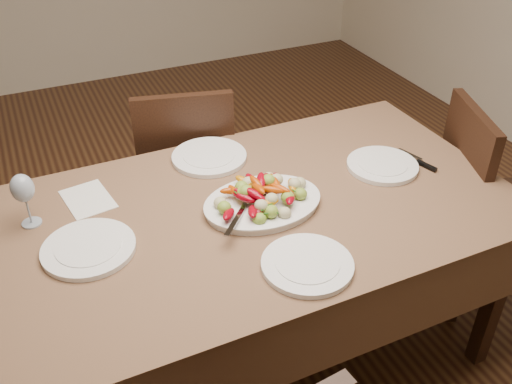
{
  "coord_description": "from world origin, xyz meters",
  "views": [
    {
      "loc": [
        -0.51,
        -1.63,
        1.93
      ],
      "look_at": [
        0.16,
        -0.16,
        0.82
      ],
      "focal_mm": 40.0,
      "sensor_mm": 36.0,
      "label": 1
    }
  ],
  "objects_px": {
    "plate_near": "(307,265)",
    "serving_platter": "(263,204)",
    "dining_table": "(256,286)",
    "plate_far": "(209,157)",
    "plate_left": "(89,249)",
    "plate_right": "(382,166)",
    "chair_right": "(496,208)",
    "chair_far": "(186,170)",
    "wine_glass": "(25,199)"
  },
  "relations": [
    {
      "from": "dining_table",
      "to": "chair_far",
      "type": "xyz_separation_m",
      "value": [
        -0.02,
        0.77,
        0.1
      ]
    },
    {
      "from": "dining_table",
      "to": "plate_far",
      "type": "distance_m",
      "value": 0.54
    },
    {
      "from": "chair_right",
      "to": "plate_right",
      "type": "bearing_deg",
      "value": 97.58
    },
    {
      "from": "plate_far",
      "to": "plate_near",
      "type": "bearing_deg",
      "value": -86.21
    },
    {
      "from": "dining_table",
      "to": "chair_right",
      "type": "height_order",
      "value": "chair_right"
    },
    {
      "from": "plate_right",
      "to": "plate_left",
      "type": "bearing_deg",
      "value": -178.37
    },
    {
      "from": "serving_platter",
      "to": "plate_left",
      "type": "bearing_deg",
      "value": 178.68
    },
    {
      "from": "chair_far",
      "to": "plate_right",
      "type": "height_order",
      "value": "chair_far"
    },
    {
      "from": "plate_right",
      "to": "chair_right",
      "type": "bearing_deg",
      "value": -12.19
    },
    {
      "from": "serving_platter",
      "to": "chair_right",
      "type": "bearing_deg",
      "value": -3.88
    },
    {
      "from": "dining_table",
      "to": "chair_right",
      "type": "relative_size",
      "value": 1.94
    },
    {
      "from": "chair_far",
      "to": "plate_left",
      "type": "bearing_deg",
      "value": 67.7
    },
    {
      "from": "serving_platter",
      "to": "plate_right",
      "type": "bearing_deg",
      "value": 4.93
    },
    {
      "from": "chair_far",
      "to": "wine_glass",
      "type": "xyz_separation_m",
      "value": [
        -0.7,
        -0.55,
        0.39
      ]
    },
    {
      "from": "plate_far",
      "to": "wine_glass",
      "type": "bearing_deg",
      "value": -167.89
    },
    {
      "from": "plate_left",
      "to": "plate_right",
      "type": "height_order",
      "value": "same"
    },
    {
      "from": "plate_right",
      "to": "plate_far",
      "type": "relative_size",
      "value": 0.93
    },
    {
      "from": "plate_far",
      "to": "plate_left",
      "type": "bearing_deg",
      "value": -145.78
    },
    {
      "from": "plate_left",
      "to": "plate_far",
      "type": "relative_size",
      "value": 1.0
    },
    {
      "from": "plate_far",
      "to": "serving_platter",
      "type": "bearing_deg",
      "value": -81.83
    },
    {
      "from": "chair_far",
      "to": "wine_glass",
      "type": "relative_size",
      "value": 4.64
    },
    {
      "from": "chair_right",
      "to": "plate_left",
      "type": "distance_m",
      "value": 1.71
    },
    {
      "from": "chair_far",
      "to": "plate_near",
      "type": "distance_m",
      "value": 1.16
    },
    {
      "from": "plate_far",
      "to": "wine_glass",
      "type": "distance_m",
      "value": 0.71
    },
    {
      "from": "chair_right",
      "to": "plate_left",
      "type": "bearing_deg",
      "value": 106.8
    },
    {
      "from": "plate_right",
      "to": "plate_near",
      "type": "distance_m",
      "value": 0.66
    },
    {
      "from": "serving_platter",
      "to": "plate_right",
      "type": "xyz_separation_m",
      "value": [
        0.53,
        0.05,
        -0.0
      ]
    },
    {
      "from": "plate_far",
      "to": "plate_near",
      "type": "xyz_separation_m",
      "value": [
        0.05,
        -0.72,
        0.0
      ]
    },
    {
      "from": "dining_table",
      "to": "plate_far",
      "type": "xyz_separation_m",
      "value": [
        -0.04,
        0.37,
        0.39
      ]
    },
    {
      "from": "plate_left",
      "to": "plate_right",
      "type": "bearing_deg",
      "value": 1.63
    },
    {
      "from": "chair_far",
      "to": "plate_right",
      "type": "xyz_separation_m",
      "value": [
        0.57,
        -0.73,
        0.29
      ]
    },
    {
      "from": "chair_far",
      "to": "plate_right",
      "type": "bearing_deg",
      "value": 141.72
    },
    {
      "from": "chair_far",
      "to": "plate_far",
      "type": "bearing_deg",
      "value": 101.76
    },
    {
      "from": "serving_platter",
      "to": "plate_far",
      "type": "xyz_separation_m",
      "value": [
        -0.05,
        0.38,
        -0.0
      ]
    },
    {
      "from": "serving_platter",
      "to": "wine_glass",
      "type": "xyz_separation_m",
      "value": [
        -0.75,
        0.23,
        0.09
      ]
    },
    {
      "from": "serving_platter",
      "to": "plate_near",
      "type": "distance_m",
      "value": 0.34
    },
    {
      "from": "dining_table",
      "to": "plate_near",
      "type": "distance_m",
      "value": 0.52
    },
    {
      "from": "dining_table",
      "to": "plate_left",
      "type": "bearing_deg",
      "value": 179.89
    },
    {
      "from": "plate_left",
      "to": "wine_glass",
      "type": "xyz_separation_m",
      "value": [
        -0.15,
        0.22,
        0.09
      ]
    },
    {
      "from": "chair_right",
      "to": "plate_left",
      "type": "height_order",
      "value": "chair_right"
    },
    {
      "from": "dining_table",
      "to": "plate_right",
      "type": "xyz_separation_m",
      "value": [
        0.55,
        0.03,
        0.39
      ]
    },
    {
      "from": "plate_left",
      "to": "plate_near",
      "type": "relative_size",
      "value": 1.04
    },
    {
      "from": "dining_table",
      "to": "plate_left",
      "type": "relative_size",
      "value": 6.24
    },
    {
      "from": "chair_right",
      "to": "plate_far",
      "type": "relative_size",
      "value": 3.21
    },
    {
      "from": "chair_right",
      "to": "plate_right",
      "type": "relative_size",
      "value": 3.47
    },
    {
      "from": "dining_table",
      "to": "chair_far",
      "type": "bearing_deg",
      "value": 91.66
    },
    {
      "from": "chair_far",
      "to": "chair_right",
      "type": "relative_size",
      "value": 1.0
    },
    {
      "from": "plate_near",
      "to": "serving_platter",
      "type": "bearing_deg",
      "value": 88.79
    },
    {
      "from": "plate_far",
      "to": "wine_glass",
      "type": "xyz_separation_m",
      "value": [
        -0.69,
        -0.15,
        0.09
      ]
    },
    {
      "from": "plate_near",
      "to": "wine_glass",
      "type": "bearing_deg",
      "value": 142.2
    }
  ]
}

